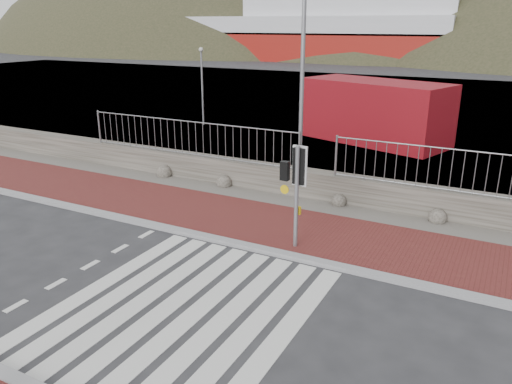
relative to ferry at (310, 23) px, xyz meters
The scene contains 14 objects.
ground 72.44m from the ferry, 70.05° to the right, with size 220.00×220.00×0.00m, color #28282B.
sidewalk_far 68.23m from the ferry, 68.75° to the right, with size 40.00×3.00×0.08m, color maroon.
kerb_far 69.63m from the ferry, 69.20° to the right, with size 40.00×0.25×0.12m, color gray.
zebra_crossing 72.43m from the ferry, 70.05° to the right, with size 4.62×5.60×0.01m.
gravel_strip 66.38m from the ferry, 68.13° to the right, with size 40.00×1.50×0.06m, color #59544C.
stone_wall 65.61m from the ferry, 67.86° to the right, with size 40.00×0.60×0.90m, color #46423A.
railing 65.66m from the ferry, 67.91° to the right, with size 18.07×0.07×1.22m.
quay 47.29m from the ferry, 58.36° to the right, with size 120.00×40.00×0.50m, color #4C4C4F.
water 25.72m from the ferry, 11.47° to the right, with size 220.00×50.00×0.05m, color #3F4C54.
ferry is the anchor object (origin of this frame).
hills_backdrop 46.83m from the ferry, 32.50° to the left, with size 254.00×90.00×100.00m.
traffic_signal_far 69.30m from the ferry, 68.41° to the right, with size 0.63×0.25×2.62m.
streetlight 64.41m from the ferry, 68.31° to the right, with size 1.62×0.67×7.89m.
shipping_container 57.12m from the ferry, 65.08° to the right, with size 6.76×2.82×2.82m, color maroon.
Camera 1 is at (5.24, -6.94, 5.33)m, focal length 35.00 mm.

